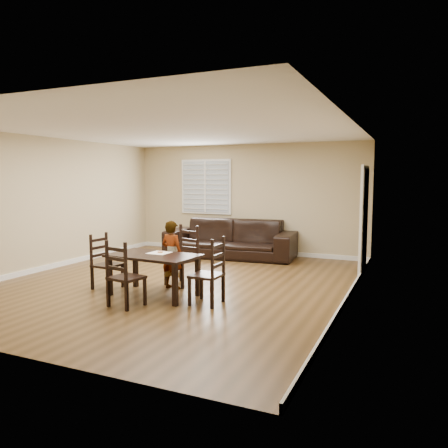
{
  "coord_description": "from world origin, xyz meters",
  "views": [
    {
      "loc": [
        3.9,
        -6.67,
        1.87
      ],
      "look_at": [
        0.55,
        0.88,
        1.0
      ],
      "focal_mm": 35.0,
      "sensor_mm": 36.0,
      "label": 1
    }
  ],
  "objects_px": {
    "chair_right": "(214,275)",
    "chair_left": "(102,263)",
    "sofa": "(230,238)",
    "chair_near": "(186,257)",
    "chair_far": "(120,278)",
    "child": "(172,255)",
    "donut": "(160,252)",
    "dining_table": "(153,260)"
  },
  "relations": [
    {
      "from": "dining_table",
      "to": "child",
      "type": "relative_size",
      "value": 1.27
    },
    {
      "from": "chair_left",
      "to": "sofa",
      "type": "xyz_separation_m",
      "value": [
        0.86,
        3.58,
        0.02
      ]
    },
    {
      "from": "chair_right",
      "to": "child",
      "type": "bearing_deg",
      "value": -118.71
    },
    {
      "from": "chair_near",
      "to": "chair_far",
      "type": "relative_size",
      "value": 1.06
    },
    {
      "from": "chair_near",
      "to": "child",
      "type": "distance_m",
      "value": 0.42
    },
    {
      "from": "chair_far",
      "to": "chair_left",
      "type": "distance_m",
      "value": 1.32
    },
    {
      "from": "chair_right",
      "to": "donut",
      "type": "bearing_deg",
      "value": -101.92
    },
    {
      "from": "dining_table",
      "to": "chair_far",
      "type": "distance_m",
      "value": 0.78
    },
    {
      "from": "child",
      "to": "donut",
      "type": "distance_m",
      "value": 0.37
    },
    {
      "from": "child",
      "to": "sofa",
      "type": "xyz_separation_m",
      "value": [
        -0.27,
        3.15,
        -0.14
      ]
    },
    {
      "from": "chair_left",
      "to": "sofa",
      "type": "relative_size",
      "value": 0.31
    },
    {
      "from": "dining_table",
      "to": "child",
      "type": "xyz_separation_m",
      "value": [
        0.04,
        0.51,
        0.01
      ]
    },
    {
      "from": "chair_left",
      "to": "donut",
      "type": "height_order",
      "value": "chair_left"
    },
    {
      "from": "chair_near",
      "to": "chair_far",
      "type": "distance_m",
      "value": 1.69
    },
    {
      "from": "donut",
      "to": "sofa",
      "type": "xyz_separation_m",
      "value": [
        -0.26,
        3.51,
        -0.24
      ]
    },
    {
      "from": "dining_table",
      "to": "chair_near",
      "type": "distance_m",
      "value": 0.93
    },
    {
      "from": "dining_table",
      "to": "chair_right",
      "type": "distance_m",
      "value": 1.1
    },
    {
      "from": "chair_near",
      "to": "chair_left",
      "type": "relative_size",
      "value": 1.11
    },
    {
      "from": "chair_right",
      "to": "child",
      "type": "height_order",
      "value": "child"
    },
    {
      "from": "chair_near",
      "to": "sofa",
      "type": "height_order",
      "value": "chair_near"
    },
    {
      "from": "donut",
      "to": "sofa",
      "type": "bearing_deg",
      "value": 94.25
    },
    {
      "from": "dining_table",
      "to": "chair_near",
      "type": "bearing_deg",
      "value": 88.56
    },
    {
      "from": "chair_right",
      "to": "chair_left",
      "type": "bearing_deg",
      "value": -93.74
    },
    {
      "from": "donut",
      "to": "dining_table",
      "type": "bearing_deg",
      "value": -100.53
    },
    {
      "from": "donut",
      "to": "chair_right",
      "type": "bearing_deg",
      "value": -12.17
    },
    {
      "from": "chair_far",
      "to": "chair_right",
      "type": "relative_size",
      "value": 0.98
    },
    {
      "from": "chair_far",
      "to": "chair_left",
      "type": "bearing_deg",
      "value": -29.17
    },
    {
      "from": "chair_near",
      "to": "dining_table",
      "type": "bearing_deg",
      "value": -80.86
    },
    {
      "from": "chair_far",
      "to": "donut",
      "type": "distance_m",
      "value": 0.96
    },
    {
      "from": "donut",
      "to": "child",
      "type": "bearing_deg",
      "value": 88.67
    },
    {
      "from": "chair_right",
      "to": "sofa",
      "type": "bearing_deg",
      "value": -160.2
    },
    {
      "from": "child",
      "to": "sofa",
      "type": "height_order",
      "value": "child"
    },
    {
      "from": "chair_left",
      "to": "dining_table",
      "type": "bearing_deg",
      "value": -89.77
    },
    {
      "from": "sofa",
      "to": "dining_table",
      "type": "bearing_deg",
      "value": -91.46
    },
    {
      "from": "chair_left",
      "to": "chair_right",
      "type": "bearing_deg",
      "value": -89.54
    },
    {
      "from": "chair_left",
      "to": "chair_far",
      "type": "bearing_deg",
      "value": -125.21
    },
    {
      "from": "chair_near",
      "to": "child",
      "type": "xyz_separation_m",
      "value": [
        -0.05,
        -0.41,
        0.11
      ]
    },
    {
      "from": "dining_table",
      "to": "child",
      "type": "height_order",
      "value": "child"
    },
    {
      "from": "sofa",
      "to": "chair_left",
      "type": "bearing_deg",
      "value": -108.5
    },
    {
      "from": "chair_left",
      "to": "child",
      "type": "distance_m",
      "value": 1.21
    },
    {
      "from": "chair_far",
      "to": "chair_right",
      "type": "xyz_separation_m",
      "value": [
        1.16,
        0.69,
        0.01
      ]
    },
    {
      "from": "chair_near",
      "to": "sofa",
      "type": "bearing_deg",
      "value": 111.46
    }
  ]
}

